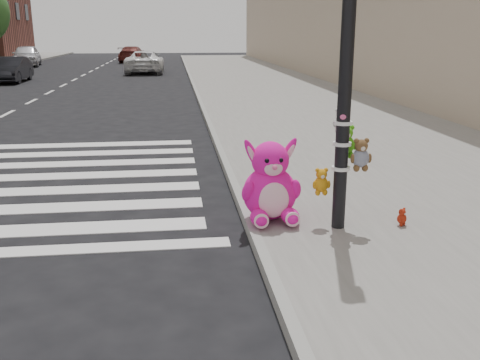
{
  "coord_description": "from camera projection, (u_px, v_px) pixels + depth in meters",
  "views": [
    {
      "loc": [
        0.63,
        -4.23,
        2.48
      ],
      "look_at": [
        1.39,
        1.92,
        0.75
      ],
      "focal_mm": 40.0,
      "sensor_mm": 36.0,
      "label": 1
    }
  ],
  "objects": [
    {
      "name": "ground",
      "position": [
        108.0,
        328.0,
        4.63
      ],
      "size": [
        120.0,
        120.0,
        0.0
      ],
      "primitive_type": "plane",
      "color": "black",
      "rests_on": "ground"
    },
    {
      "name": "sidewalk_near",
      "position": [
        333.0,
        121.0,
        14.76
      ],
      "size": [
        7.0,
        80.0,
        0.14
      ],
      "primitive_type": "cube",
      "color": "slate",
      "rests_on": "ground"
    },
    {
      "name": "curb_edge",
      "position": [
        209.0,
        124.0,
        14.35
      ],
      "size": [
        0.12,
        80.0,
        0.15
      ],
      "primitive_type": "cube",
      "color": "gray",
      "rests_on": "ground"
    },
    {
      "name": "signal_pole",
      "position": [
        346.0,
        91.0,
        6.19
      ],
      "size": [
        0.67,
        0.5,
        4.0
      ],
      "color": "black",
      "rests_on": "sidewalk_near"
    },
    {
      "name": "pink_bunny",
      "position": [
        270.0,
        187.0,
        6.76
      ],
      "size": [
        0.76,
        0.81,
        1.08
      ],
      "rotation": [
        0.0,
        0.0,
        0.04
      ],
      "color": "#F714A3",
      "rests_on": "sidewalk_near"
    },
    {
      "name": "red_teddy",
      "position": [
        402.0,
        217.0,
        6.63
      ],
      "size": [
        0.19,
        0.18,
        0.23
      ],
      "primitive_type": null,
      "rotation": [
        0.0,
        0.0,
        0.61
      ],
      "color": "#A62410",
      "rests_on": "sidewalk_near"
    },
    {
      "name": "car_dark_far",
      "position": [
        11.0,
        70.0,
        26.52
      ],
      "size": [
        1.36,
        3.79,
        1.24
      ],
      "primitive_type": "imported",
      "rotation": [
        0.0,
        0.0,
        0.01
      ],
      "color": "black",
      "rests_on": "ground"
    },
    {
      "name": "car_white_near",
      "position": [
        145.0,
        62.0,
        32.35
      ],
      "size": [
        2.21,
        4.77,
        1.33
      ],
      "primitive_type": "imported",
      "rotation": [
        0.0,
        0.0,
        3.14
      ],
      "color": "white",
      "rests_on": "ground"
    },
    {
      "name": "car_maroon_near",
      "position": [
        132.0,
        54.0,
        43.54
      ],
      "size": [
        2.2,
        4.53,
        1.27
      ],
      "primitive_type": "imported",
      "rotation": [
        0.0,
        0.0,
        3.04
      ],
      "color": "maroon",
      "rests_on": "ground"
    },
    {
      "name": "car_silver_deep",
      "position": [
        26.0,
        56.0,
        38.48
      ],
      "size": [
        2.41,
        4.65,
        1.51
      ],
      "primitive_type": "imported",
      "rotation": [
        0.0,
        0.0,
        0.15
      ],
      "color": "silver",
      "rests_on": "ground"
    }
  ]
}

